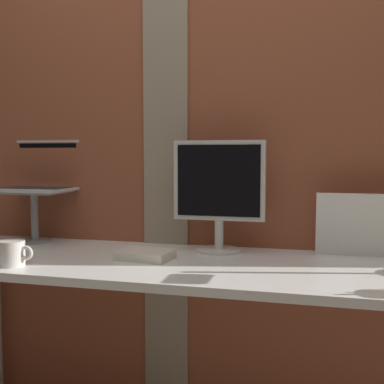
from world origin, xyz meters
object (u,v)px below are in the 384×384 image
(monitor, at_px, (219,187))
(whiteboard_panel, at_px, (371,226))
(laptop, at_px, (42,177))
(coffee_mug, at_px, (13,253))

(monitor, relative_size, whiteboard_panel, 1.11)
(monitor, relative_size, laptop, 1.38)
(whiteboard_panel, bearing_deg, coffee_mug, -160.03)
(whiteboard_panel, bearing_deg, monitor, -176.81)
(laptop, height_order, whiteboard_panel, laptop)
(laptop, bearing_deg, coffee_mug, -69.62)
(monitor, bearing_deg, coffee_mug, -147.60)
(whiteboard_panel, relative_size, coffee_mug, 3.18)
(whiteboard_panel, bearing_deg, laptop, 178.55)
(coffee_mug, bearing_deg, laptop, 110.38)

